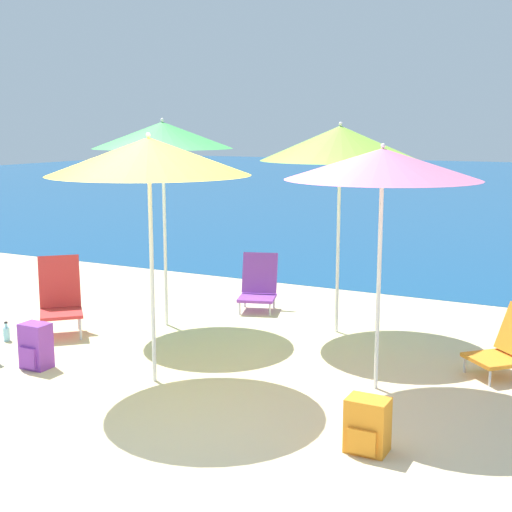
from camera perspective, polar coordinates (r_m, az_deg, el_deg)
The scene contains 11 objects.
ground_plane at distance 6.14m, azimuth -7.40°, elevation -11.40°, with size 60.00×60.00×0.00m, color beige.
beach_umbrella_pink at distance 6.04m, azimuth 10.09°, elevation 7.22°, with size 1.64×1.64×2.13m.
beach_umbrella_yellow at distance 6.21m, azimuth -8.57°, elevation 7.87°, with size 1.76×1.76×2.21m.
beach_umbrella_green at distance 8.05m, azimuth -7.49°, elevation 9.53°, with size 1.56×1.56×2.36m.
beach_umbrella_lime at distance 7.76m, azimuth 6.75°, elevation 8.93°, with size 1.72×1.72×2.31m.
beach_chair_red at distance 8.18m, azimuth -15.39°, elevation -3.15°, with size 0.72×0.73×0.85m.
beach_chair_purple at distance 8.93m, azimuth 0.20°, elevation -2.31°, with size 0.58×0.64×0.69m.
beach_chair_orange at distance 6.97m, azimuth 19.44°, elevation -6.75°, with size 0.71×0.71×0.64m.
backpack_orange at distance 5.20m, azimuth 8.89°, elevation -13.26°, with size 0.29×0.24×0.39m.
backpack_purple at distance 7.11m, azimuth -17.22°, elevation -6.91°, with size 0.27×0.23×0.44m.
water_bottle at distance 8.12m, azimuth -19.33°, elevation -5.86°, with size 0.07×0.07×0.21m.
Camera 1 is at (3.26, -4.68, 2.26)m, focal length 50.00 mm.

